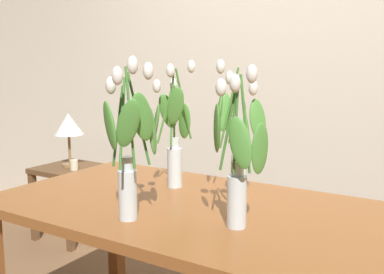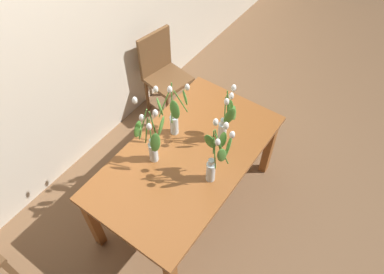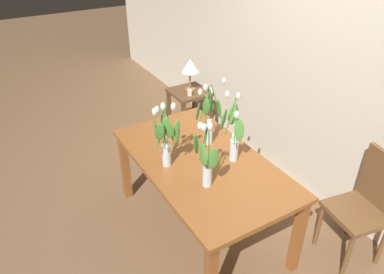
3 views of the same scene
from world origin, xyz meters
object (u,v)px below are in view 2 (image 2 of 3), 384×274
at_px(dining_table, 187,161).
at_px(tulip_vase_3, 226,122).
at_px(tulip_vase_2, 174,115).
at_px(dining_chair, 162,70).
at_px(tulip_vase_0, 151,140).
at_px(tulip_vase_1, 216,158).

bearing_deg(dining_table, tulip_vase_3, -27.32).
relative_size(dining_table, tulip_vase_2, 2.78).
bearing_deg(tulip_vase_3, dining_chair, 62.39).
height_order(tulip_vase_2, tulip_vase_3, tulip_vase_2).
bearing_deg(tulip_vase_2, dining_table, -118.52).
bearing_deg(dining_table, dining_chair, 47.60).
xyz_separation_m(dining_table, dining_chair, (0.87, 0.95, -0.12)).
bearing_deg(tulip_vase_3, tulip_vase_0, 145.35).
distance_m(tulip_vase_0, tulip_vase_3, 0.59).
bearing_deg(tulip_vase_3, dining_table, 152.68).
bearing_deg(tulip_vase_0, tulip_vase_1, -73.94).
bearing_deg(tulip_vase_3, tulip_vase_2, 116.28).
relative_size(tulip_vase_3, dining_chair, 0.59).
bearing_deg(tulip_vase_0, tulip_vase_2, 4.97).
bearing_deg(tulip_vase_0, tulip_vase_3, -34.65).
height_order(tulip_vase_0, dining_chair, tulip_vase_0).
xyz_separation_m(tulip_vase_1, tulip_vase_2, (0.17, 0.49, -0.03)).
distance_m(tulip_vase_0, tulip_vase_1, 0.49).
height_order(tulip_vase_2, dining_chair, tulip_vase_2).
distance_m(tulip_vase_1, dining_chair, 1.61).
bearing_deg(tulip_vase_1, dining_chair, 53.15).
bearing_deg(dining_chair, tulip_vase_2, -135.50).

